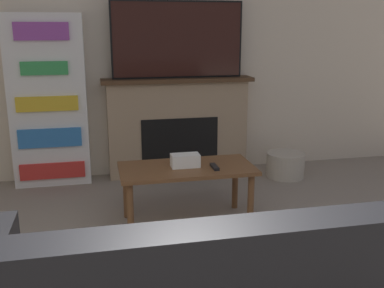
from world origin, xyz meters
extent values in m
cube|color=beige|center=(0.00, 3.84, 1.35)|extent=(6.64, 0.06, 2.70)
cube|color=tan|center=(0.25, 3.70, 0.49)|extent=(1.44, 0.22, 0.97)
cube|color=black|center=(0.25, 3.59, 0.35)|extent=(0.79, 0.01, 0.54)
cube|color=#4C331E|center=(0.25, 3.68, 0.99)|extent=(1.54, 0.28, 0.04)
cube|color=black|center=(0.25, 3.68, 1.39)|extent=(1.31, 0.03, 0.75)
cube|color=#331914|center=(0.25, 3.67, 1.39)|extent=(1.28, 0.01, 0.71)
cube|color=black|center=(0.07, 0.40, 0.69)|extent=(2.35, 0.16, 0.48)
cube|color=silver|center=(-0.46, 0.67, 0.59)|extent=(0.36, 0.14, 0.28)
cube|color=brown|center=(0.09, 2.46, 0.45)|extent=(1.04, 0.51, 0.03)
cylinder|color=brown|center=(-0.38, 2.27, 0.22)|extent=(0.05, 0.05, 0.43)
cylinder|color=brown|center=(0.55, 2.27, 0.22)|extent=(0.05, 0.05, 0.43)
cylinder|color=brown|center=(-0.38, 2.66, 0.22)|extent=(0.05, 0.05, 0.43)
cylinder|color=brown|center=(0.55, 2.66, 0.22)|extent=(0.05, 0.05, 0.43)
cube|color=white|center=(0.07, 2.47, 0.51)|extent=(0.22, 0.12, 0.10)
cube|color=black|center=(0.29, 2.38, 0.47)|extent=(0.04, 0.15, 0.02)
cube|color=white|center=(-1.02, 3.68, 0.82)|extent=(0.72, 0.26, 1.64)
cube|color=red|center=(-1.02, 3.54, 0.16)|extent=(0.61, 0.03, 0.15)
cube|color=#2D70B7|center=(-1.02, 3.54, 0.49)|extent=(0.58, 0.03, 0.18)
cube|color=gold|center=(-1.02, 3.54, 0.82)|extent=(0.56, 0.03, 0.14)
cube|color=green|center=(-1.02, 3.54, 1.15)|extent=(0.42, 0.03, 0.12)
cube|color=purple|center=(-1.02, 3.54, 1.48)|extent=(0.48, 0.03, 0.16)
cylinder|color=#BCB29E|center=(1.31, 3.34, 0.13)|extent=(0.39, 0.39, 0.25)
camera|label=1|loc=(-0.59, -0.79, 1.51)|focal=42.00mm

